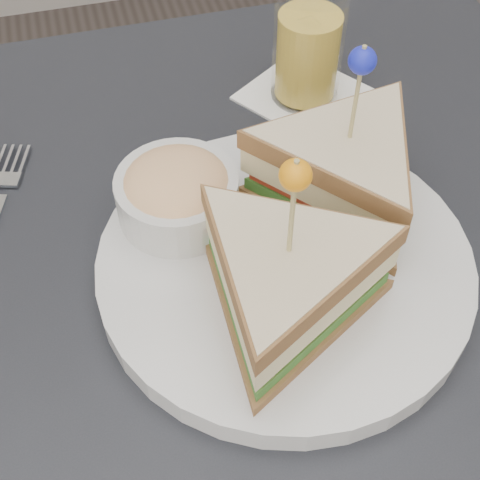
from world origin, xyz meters
name	(u,v)px	position (x,y,z in m)	size (l,w,h in m)	color
table	(232,341)	(0.00, 0.00, 0.67)	(0.80, 0.80, 0.75)	black
plate_meal	(295,230)	(0.05, 0.01, 0.80)	(0.34, 0.32, 0.18)	silver
drink_set	(308,44)	(0.14, 0.22, 0.81)	(0.15, 0.15, 0.14)	white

